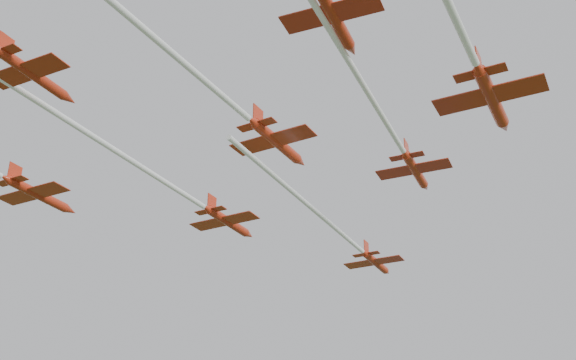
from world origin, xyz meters
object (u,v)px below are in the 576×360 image
(jet_row2_left, at_px, (172,186))
(jet_row3_right, at_px, (455,18))
(jet_lead, at_px, (348,239))
(jet_row2_right, at_px, (380,112))
(jet_row3_mid, at_px, (211,86))

(jet_row2_left, distance_m, jet_row3_right, 43.54)
(jet_lead, relative_size, jet_row2_right, 0.81)
(jet_row2_left, bearing_deg, jet_row2_right, -9.88)
(jet_lead, xyz_separation_m, jet_row3_right, (17.22, -40.46, -0.10))
(jet_lead, bearing_deg, jet_row3_mid, -89.97)
(jet_lead, height_order, jet_row2_left, jet_row2_left)
(jet_lead, relative_size, jet_row3_right, 0.84)
(jet_lead, relative_size, jet_row2_left, 0.84)
(jet_row2_right, bearing_deg, jet_row2_left, 165.38)
(jet_row3_mid, distance_m, jet_row3_right, 24.19)
(jet_row2_left, xyz_separation_m, jet_row3_right, (34.90, -25.82, -3.34))
(jet_lead, distance_m, jet_row3_right, 43.97)
(jet_row2_left, distance_m, jet_row3_mid, 21.66)
(jet_row3_mid, xyz_separation_m, jet_row3_right, (22.50, -8.06, -3.73))
(jet_row3_mid, relative_size, jet_row3_right, 1.00)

